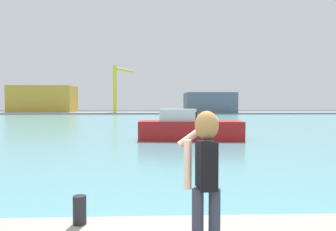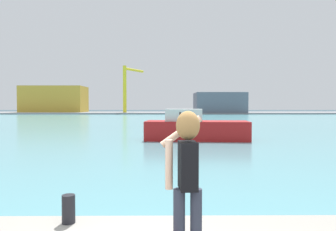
{
  "view_description": "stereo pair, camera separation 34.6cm",
  "coord_description": "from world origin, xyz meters",
  "px_view_note": "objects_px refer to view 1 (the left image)",
  "views": [
    {
      "loc": [
        -0.01,
        -3.18,
        2.49
      ],
      "look_at": [
        0.43,
        7.06,
        2.15
      ],
      "focal_mm": 34.35,
      "sensor_mm": 36.0,
      "label": 1
    },
    {
      "loc": [
        0.34,
        -3.19,
        2.49
      ],
      "look_at": [
        0.43,
        7.06,
        2.15
      ],
      "focal_mm": 34.35,
      "sensor_mm": 36.0,
      "label": 2
    }
  ],
  "objects_px": {
    "warehouse_left": "(43,99)",
    "warehouse_right": "(209,103)",
    "boat_moored": "(189,128)",
    "port_crane": "(117,84)",
    "person_photographer": "(205,168)",
    "harbor_bollard": "(80,210)"
  },
  "relations": [
    {
      "from": "warehouse_left",
      "to": "warehouse_right",
      "type": "bearing_deg",
      "value": -6.16
    },
    {
      "from": "person_photographer",
      "to": "port_crane",
      "type": "bearing_deg",
      "value": 2.67
    },
    {
      "from": "boat_moored",
      "to": "warehouse_right",
      "type": "height_order",
      "value": "warehouse_right"
    },
    {
      "from": "person_photographer",
      "to": "port_crane",
      "type": "distance_m",
      "value": 88.95
    },
    {
      "from": "warehouse_right",
      "to": "boat_moored",
      "type": "bearing_deg",
      "value": -100.93
    },
    {
      "from": "warehouse_left",
      "to": "warehouse_right",
      "type": "relative_size",
      "value": 1.31
    },
    {
      "from": "warehouse_left",
      "to": "person_photographer",
      "type": "bearing_deg",
      "value": -70.23
    },
    {
      "from": "boat_moored",
      "to": "person_photographer",
      "type": "bearing_deg",
      "value": -90.72
    },
    {
      "from": "harbor_bollard",
      "to": "boat_moored",
      "type": "relative_size",
      "value": 0.06
    },
    {
      "from": "warehouse_left",
      "to": "port_crane",
      "type": "height_order",
      "value": "port_crane"
    },
    {
      "from": "boat_moored",
      "to": "warehouse_right",
      "type": "relative_size",
      "value": 0.54
    },
    {
      "from": "warehouse_left",
      "to": "port_crane",
      "type": "distance_m",
      "value": 23.35
    },
    {
      "from": "harbor_bollard",
      "to": "warehouse_left",
      "type": "relative_size",
      "value": 0.02
    },
    {
      "from": "person_photographer",
      "to": "warehouse_left",
      "type": "distance_m",
      "value": 98.91
    },
    {
      "from": "warehouse_right",
      "to": "port_crane",
      "type": "height_order",
      "value": "port_crane"
    },
    {
      "from": "person_photographer",
      "to": "port_crane",
      "type": "xyz_separation_m",
      "value": [
        -11.04,
        88.0,
        6.75
      ]
    },
    {
      "from": "warehouse_left",
      "to": "warehouse_right",
      "type": "distance_m",
      "value": 48.9
    },
    {
      "from": "boat_moored",
      "to": "port_crane",
      "type": "xyz_separation_m",
      "value": [
        -12.9,
        69.13,
        7.65
      ]
    },
    {
      "from": "warehouse_right",
      "to": "port_crane",
      "type": "xyz_separation_m",
      "value": [
        -26.21,
        0.2,
        5.31
      ]
    },
    {
      "from": "person_photographer",
      "to": "boat_moored",
      "type": "bearing_deg",
      "value": -10.1
    },
    {
      "from": "harbor_bollard",
      "to": "warehouse_right",
      "type": "relative_size",
      "value": 0.03
    },
    {
      "from": "person_photographer",
      "to": "harbor_bollard",
      "type": "distance_m",
      "value": 2.23
    }
  ]
}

